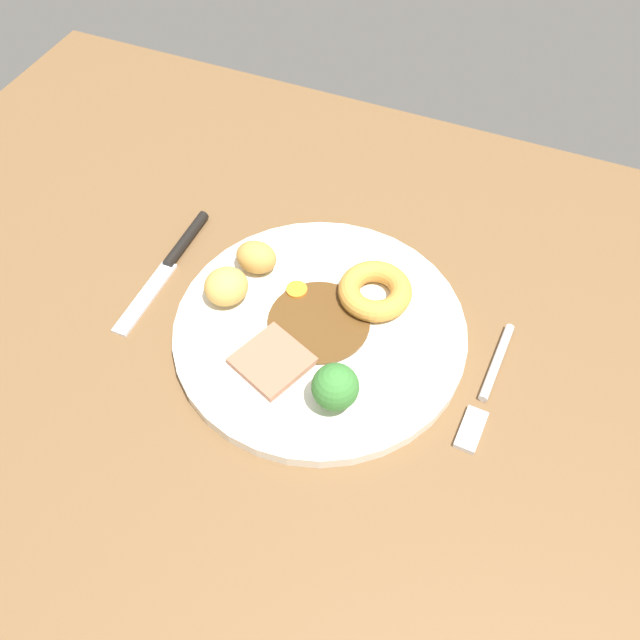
{
  "coord_description": "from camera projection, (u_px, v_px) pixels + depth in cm",
  "views": [
    {
      "loc": [
        -13.63,
        34.81,
        59.56
      ],
      "look_at": [
        2.07,
        -2.81,
        6.0
      ],
      "focal_mm": 37.85,
      "sensor_mm": 36.0,
      "label": 1
    }
  ],
  "objects": [
    {
      "name": "meat_slice_main",
      "position": [
        272.0,
        361.0,
        0.65
      ],
      "size": [
        8.24,
        8.25,
        0.8
      ],
      "primitive_type": "cube",
      "rotation": [
        0.0,
        0.0,
        5.9
      ],
      "color": "#9E664C",
      "rests_on": "dinner_plate"
    },
    {
      "name": "roast_potato_right",
      "position": [
        256.0,
        257.0,
        0.71
      ],
      "size": [
        4.48,
        3.61,
        3.41
      ],
      "primitive_type": "ellipsoid",
      "rotation": [
        0.0,
        0.0,
        0.02
      ],
      "color": "#BC8C42",
      "rests_on": "dinner_plate"
    },
    {
      "name": "knife",
      "position": [
        172.0,
        260.0,
        0.75
      ],
      "size": [
        1.71,
        18.5,
        1.2
      ],
      "rotation": [
        0.0,
        0.0,
        1.57
      ],
      "color": "black",
      "rests_on": "dining_table"
    },
    {
      "name": "carrot_coin_front",
      "position": [
        297.0,
        290.0,
        0.71
      ],
      "size": [
        2.23,
        2.23,
        0.6
      ],
      "primitive_type": "cylinder",
      "color": "orange",
      "rests_on": "dinner_plate"
    },
    {
      "name": "fork",
      "position": [
        487.0,
        389.0,
        0.65
      ],
      "size": [
        2.21,
        15.3,
        0.9
      ],
      "rotation": [
        0.0,
        0.0,
        1.52
      ],
      "color": "silver",
      "rests_on": "dining_table"
    },
    {
      "name": "dining_table",
      "position": [
        328.0,
        371.0,
        0.69
      ],
      "size": [
        120.0,
        84.0,
        3.6
      ],
      "primitive_type": "cube",
      "color": "brown",
      "rests_on": "ground"
    },
    {
      "name": "yorkshire_pudding",
      "position": [
        375.0,
        291.0,
        0.69
      ],
      "size": [
        7.67,
        7.67,
        2.28
      ],
      "primitive_type": "torus",
      "color": "#C68938",
      "rests_on": "dinner_plate"
    },
    {
      "name": "dinner_plate",
      "position": [
        320.0,
        330.0,
        0.69
      ],
      "size": [
        29.73,
        29.73,
        1.4
      ],
      "primitive_type": "cylinder",
      "color": "silver",
      "rests_on": "dining_table"
    },
    {
      "name": "roast_potato_left",
      "position": [
        226.0,
        286.0,
        0.69
      ],
      "size": [
        6.26,
        6.29,
        3.76
      ],
      "primitive_type": "ellipsoid",
      "rotation": [
        0.0,
        0.0,
        5.57
      ],
      "color": "tan",
      "rests_on": "dinner_plate"
    },
    {
      "name": "broccoli_floret",
      "position": [
        335.0,
        387.0,
        0.6
      ],
      "size": [
        4.37,
        4.37,
        5.05
      ],
      "color": "#8CB766",
      "rests_on": "dinner_plate"
    },
    {
      "name": "gravy_pool",
      "position": [
        319.0,
        322.0,
        0.68
      ],
      "size": [
        10.43,
        10.43,
        0.3
      ],
      "primitive_type": "cylinder",
      "color": "#563819",
      "rests_on": "dinner_plate"
    }
  ]
}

